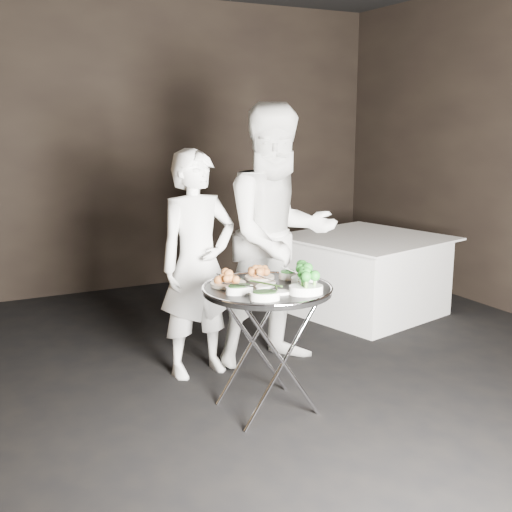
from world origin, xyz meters
name	(u,v)px	position (x,y,z in m)	size (l,w,h in m)	color
floor	(279,426)	(0.00, 0.00, -0.03)	(6.00, 7.00, 0.05)	black
wall_back	(114,146)	(0.00, 3.52, 1.50)	(6.00, 0.05, 3.00)	black
tray_stand	(267,344)	(0.02, 0.20, 0.43)	(0.52, 0.44, 0.77)	silver
serving_tray	(267,289)	(0.02, 0.20, 0.78)	(0.79, 0.79, 0.04)	black
potato_plate_a	(228,280)	(-0.17, 0.34, 0.82)	(0.22, 0.22, 0.08)	beige
potato_plate_b	(260,274)	(0.08, 0.41, 0.82)	(0.20, 0.20, 0.07)	beige
greens_bowl	(288,274)	(0.24, 0.33, 0.82)	(0.11, 0.11, 0.06)	silver
asparagus_plate_a	(266,285)	(0.02, 0.20, 0.80)	(0.18, 0.15, 0.03)	silver
asparagus_plate_b	(277,291)	(0.01, 0.04, 0.80)	(0.18, 0.15, 0.03)	silver
spinach_bowl_a	(239,288)	(-0.19, 0.15, 0.82)	(0.18, 0.13, 0.07)	silver
spinach_bowl_b	(265,294)	(-0.12, -0.04, 0.82)	(0.20, 0.17, 0.07)	silver
broccoli_bowl_a	(304,279)	(0.26, 0.16, 0.82)	(0.23, 0.20, 0.08)	silver
broccoli_bowl_b	(306,288)	(0.15, -0.04, 0.82)	(0.23, 0.20, 0.08)	silver
serving_utensils	(265,276)	(0.04, 0.26, 0.84)	(0.59, 0.43, 0.01)	silver
waiter_left	(198,264)	(-0.12, 0.95, 0.79)	(0.58, 0.38, 1.58)	white
waiter_right	(279,237)	(0.48, 0.88, 0.94)	(0.92, 0.72, 1.89)	white
dining_table	(365,275)	(1.79, 1.59, 0.36)	(1.27, 1.27, 0.72)	white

